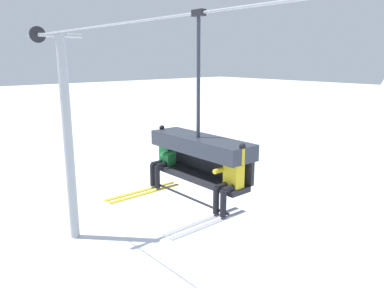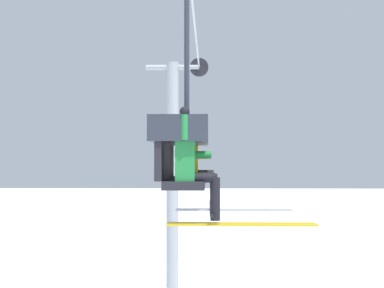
% 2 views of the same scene
% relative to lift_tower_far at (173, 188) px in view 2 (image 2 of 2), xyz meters
% --- Properties ---
extents(lift_tower_far, '(0.36, 1.88, 8.16)m').
position_rel_lift_tower_far_xyz_m(lift_tower_far, '(0.00, 0.00, 0.00)').
color(lift_tower_far, '#9EA3A8').
rests_on(lift_tower_far, ground_plane).
extents(chairlift_chair, '(2.37, 0.74, 3.51)m').
position_rel_lift_tower_far_xyz_m(chairlift_chair, '(-9.92, -0.71, 1.07)').
color(chairlift_chair, '#232328').
extents(skier_green, '(0.48, 1.70, 1.34)m').
position_rel_lift_tower_far_xyz_m(skier_green, '(-10.90, -0.92, 0.77)').
color(skier_green, '#23843D').
extents(skier_yellow, '(0.48, 1.70, 1.34)m').
position_rel_lift_tower_far_xyz_m(skier_yellow, '(-8.94, -0.92, 0.77)').
color(skier_yellow, yellow).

